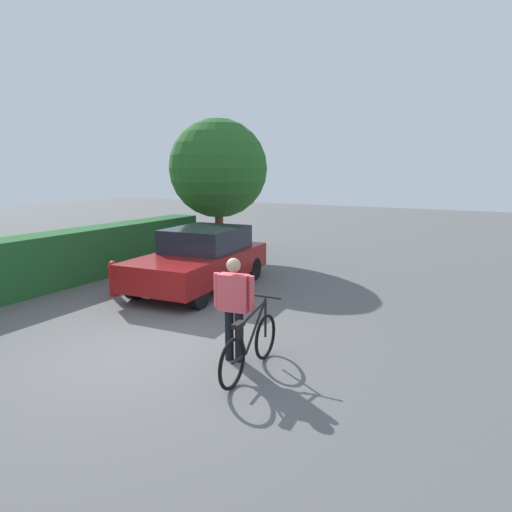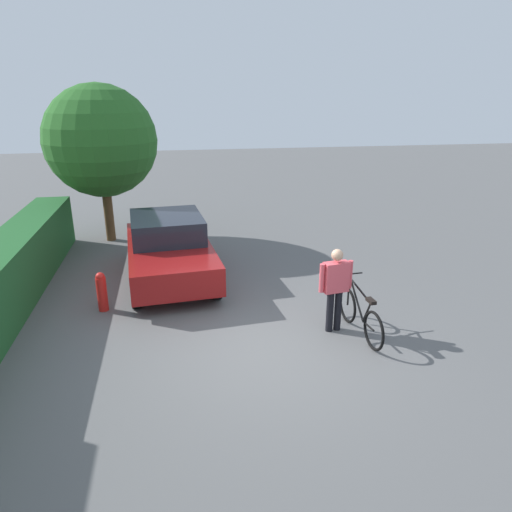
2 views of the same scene
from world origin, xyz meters
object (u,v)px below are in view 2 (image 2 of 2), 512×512
tree_kerbside (101,141)px  fire_hydrant (102,291)px  person_rider (335,284)px  parked_car_near (169,248)px  bicycle (360,315)px

tree_kerbside → fire_hydrant: bearing=-175.8°
person_rider → tree_kerbside: size_ratio=0.36×
fire_hydrant → tree_kerbside: bearing=4.2°
parked_car_near → tree_kerbside: tree_kerbside is taller
parked_car_near → tree_kerbside: 4.32m
person_rider → tree_kerbside: 8.22m
person_rider → fire_hydrant: 4.59m
bicycle → tree_kerbside: bearing=36.6°
tree_kerbside → fire_hydrant: 5.47m
person_rider → fire_hydrant: size_ratio=1.94×
fire_hydrant → parked_car_near: bearing=-41.6°
parked_car_near → bicycle: bearing=-135.7°
bicycle → tree_kerbside: size_ratio=0.39×
parked_car_near → fire_hydrant: size_ratio=5.05×
fire_hydrant → bicycle: bearing=-111.9°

